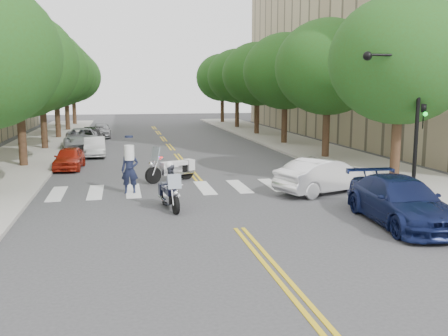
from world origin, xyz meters
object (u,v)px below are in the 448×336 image
object	(u,v)px
sedan_blue	(401,201)
motorcycle_police	(170,188)
convertible	(325,175)
motorcycle_parked	(174,168)
officer_standing	(130,170)

from	to	relation	value
sedan_blue	motorcycle_police	bearing A→B (deg)	157.23
motorcycle_police	convertible	size ratio (longest dim) A/B	0.49
motorcycle_police	convertible	bearing A→B (deg)	-175.88
motorcycle_parked	motorcycle_police	bearing A→B (deg)	144.74
motorcycle_police	motorcycle_parked	distance (m)	5.50
officer_standing	convertible	bearing A→B (deg)	-3.72
officer_standing	sedan_blue	distance (m)	10.68
sedan_blue	convertible	bearing A→B (deg)	99.05
motorcycle_parked	sedan_blue	bearing A→B (deg)	-172.25
motorcycle_police	sedan_blue	size ratio (longest dim) A/B	0.42
motorcycle_police	convertible	world-z (taller)	motorcycle_police
convertible	sedan_blue	distance (m)	5.02
officer_standing	motorcycle_police	bearing A→B (deg)	-58.75
motorcycle_parked	convertible	size ratio (longest dim) A/B	0.55
motorcycle_police	officer_standing	world-z (taller)	officer_standing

